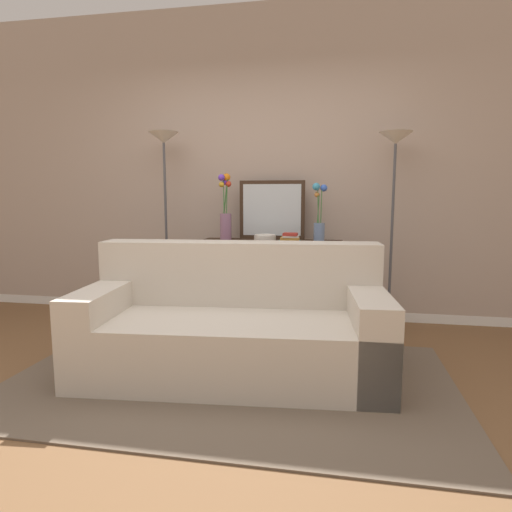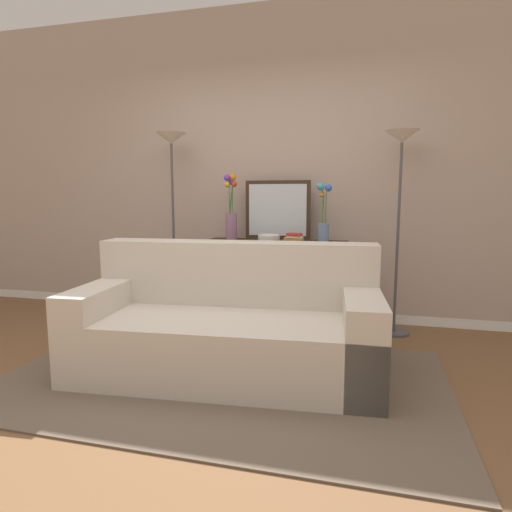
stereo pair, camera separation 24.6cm
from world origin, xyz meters
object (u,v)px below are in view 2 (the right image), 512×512
object	(u,v)px
couch	(229,328)
fruit_bowl	(269,238)
floor_lamp_left	(172,174)
vase_tall_flowers	(231,214)
vase_short_flowers	(324,220)
book_stack	(294,238)
book_row_under_console	(245,317)
wall_mirror	(278,210)
floor_lamp_right	(400,176)
console_table	(276,267)

from	to	relation	value
couch	fruit_bowl	distance (m)	1.18
floor_lamp_left	vase_tall_flowers	bearing A→B (deg)	2.84
vase_tall_flowers	vase_short_flowers	distance (m)	0.88
book_stack	couch	bearing A→B (deg)	-103.85
floor_lamp_left	fruit_bowl	bearing A→B (deg)	-6.13
couch	vase_short_flowers	distance (m)	1.43
book_stack	floor_lamp_left	bearing A→B (deg)	175.75
floor_lamp_left	vase_short_flowers	bearing A→B (deg)	-0.78
book_stack	book_row_under_console	world-z (taller)	book_stack
floor_lamp_left	wall_mirror	xyz separation A→B (m)	(1.01, 0.14, -0.34)
book_row_under_console	floor_lamp_right	bearing A→B (deg)	-0.02
floor_lamp_left	floor_lamp_right	distance (m)	2.10
floor_lamp_right	book_row_under_console	size ratio (longest dim) A/B	3.76
console_table	book_row_under_console	size ratio (longest dim) A/B	2.79
floor_lamp_left	fruit_bowl	size ratio (longest dim) A/B	9.13
console_table	book_row_under_console	bearing A→B (deg)	180.00
wall_mirror	floor_lamp_left	bearing A→B (deg)	-171.86
fruit_bowl	book_row_under_console	xyz separation A→B (m)	(-0.26, 0.11, -0.78)
fruit_bowl	book_stack	size ratio (longest dim) A/B	1.00
wall_mirror	floor_lamp_right	bearing A→B (deg)	-7.56
fruit_bowl	book_stack	distance (m)	0.23
book_row_under_console	vase_short_flowers	bearing A→B (deg)	-1.58
floor_lamp_left	wall_mirror	size ratio (longest dim) A/B	2.89
floor_lamp_left	console_table	bearing A→B (deg)	0.02
couch	floor_lamp_right	size ratio (longest dim) A/B	1.19
couch	vase_tall_flowers	xyz separation A→B (m)	(-0.36, 1.19, 0.73)
book_row_under_console	couch	bearing A→B (deg)	-79.27
floor_lamp_right	vase_short_flowers	size ratio (longest dim) A/B	3.34
console_table	fruit_bowl	xyz separation A→B (m)	(-0.04, -0.11, 0.28)
floor_lamp_right	book_row_under_console	bearing A→B (deg)	179.98
floor_lamp_right	book_stack	xyz separation A→B (m)	(-0.89, -0.09, -0.54)
vase_short_flowers	book_stack	xyz separation A→B (m)	(-0.25, -0.07, -0.17)
floor_lamp_left	vase_tall_flowers	world-z (taller)	floor_lamp_left
console_table	fruit_bowl	bearing A→B (deg)	-111.33
floor_lamp_left	wall_mirror	distance (m)	1.08
book_stack	vase_short_flowers	bearing A→B (deg)	15.51
fruit_bowl	couch	bearing A→B (deg)	-92.09
vase_short_flowers	vase_tall_flowers	bearing A→B (deg)	176.81
floor_lamp_left	vase_short_flowers	distance (m)	1.52
book_row_under_console	book_stack	bearing A→B (deg)	-10.55
vase_short_flowers	fruit_bowl	bearing A→B (deg)	-169.83
floor_lamp_right	book_row_under_console	world-z (taller)	floor_lamp_right
couch	floor_lamp_left	bearing A→B (deg)	129.13
wall_mirror	vase_short_flowers	distance (m)	0.49
floor_lamp_right	vase_tall_flowers	bearing A→B (deg)	178.90
wall_mirror	book_stack	bearing A→B (deg)	-49.40
vase_short_flowers	book_row_under_console	xyz separation A→B (m)	(-0.74, 0.02, -0.95)
wall_mirror	vase_short_flowers	size ratio (longest dim) A/B	1.19
couch	console_table	bearing A→B (deg)	86.06
floor_lamp_left	vase_short_flowers	xyz separation A→B (m)	(1.47, -0.02, -0.42)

